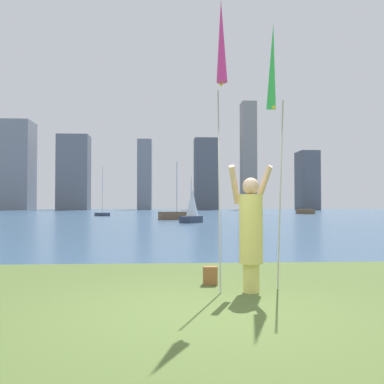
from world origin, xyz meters
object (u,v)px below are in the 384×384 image
Objects in this scene: person at (251,229)px; sailboat_4 at (102,213)px; sailboat_0 at (305,211)px; sailboat_3 at (192,208)px; kite_flag_left at (221,48)px; sailboat_1 at (177,215)px; kite_flag_right at (273,72)px; bag at (210,276)px.

person is 44.36m from sailboat_4.
sailboat_0 is at bearing 79.14° from person.
person is 24.89m from sailboat_3.
sailboat_1 is at bearing 89.63° from kite_flag_left.
person is 0.59× the size of sailboat_3.
kite_flag_left reaches higher than kite_flag_right.
kite_flag_left is 25.24m from sailboat_3.
kite_flag_right is 14.44× the size of bag.
kite_flag_right reaches higher than sailboat_3.
bag is 54.26m from sailboat_0.
sailboat_4 is (-9.08, 18.67, -0.80)m from sailboat_3.
bag is at bearing 170.33° from kite_flag_right.
sailboat_3 is at bearing 87.17° from bag.
person is at bearing -91.49° from sailboat_3.
sailboat_3 reaches higher than bag.
bag is 24.25m from sailboat_3.
sailboat_0 is at bearing 70.18° from bag.
person is 0.34× the size of sailboat_4.
sailboat_4 reaches higher than sailboat_1.
sailboat_1 reaches higher than person.
bag is (-0.08, 0.88, -3.49)m from kite_flag_left.
kite_flag_left reaches higher than person.
sailboat_1 is (-0.74, 30.77, -3.11)m from kite_flag_right.
sailboat_3 is (0.65, 24.88, 0.14)m from person.
bag is (-0.55, 0.68, -0.80)m from person.
person is 6.48× the size of bag.
kite_flag_left is 0.78× the size of sailboat_0.
sailboat_0 is 1.00× the size of sailboat_4.
sailboat_3 is 0.59× the size of sailboat_4.
kite_flag_right is at bearing 36.94° from kite_flag_left.
sailboat_1 is (0.21, 31.48, -3.24)m from kite_flag_left.
sailboat_4 is at bearing 101.68° from kite_flag_right.
bag is at bearing -90.53° from sailboat_1.
sailboat_0 is 27.32m from sailboat_1.
bag is 30.60m from sailboat_1.
bag is 0.06× the size of sailboat_1.
sailboat_0 is 27.52m from sailboat_4.
bag is 0.09× the size of sailboat_3.
sailboat_4 is (-8.43, 43.55, -0.66)m from person.
kite_flag_right is at bearing -9.67° from bag.
sailboat_4 is (-7.96, 43.76, -3.35)m from kite_flag_left.
person is at bearing -109.04° from sailboat_0.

